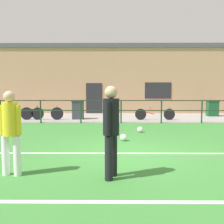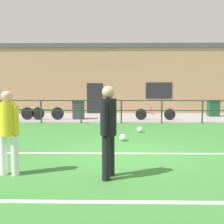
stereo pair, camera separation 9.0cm
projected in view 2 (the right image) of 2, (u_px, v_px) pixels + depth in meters
The scene contains 15 objects.
ground at pixel (126, 155), 6.63m from camera, with size 60.00×44.00×0.04m, color #387A33.
field_line_touchline at pixel (126, 153), 6.67m from camera, with size 36.00×0.11×0.00m, color white.
field_line_hash at pixel (133, 202), 3.79m from camera, with size 36.00×0.11×0.00m, color white.
pavement_strip at pixel (120, 117), 15.09m from camera, with size 48.00×5.00×0.02m, color gray.
perimeter_fence at pixel (121, 108), 12.53m from camera, with size 36.07×0.07×1.15m.
clubhouse_facade at pixel (120, 79), 18.55m from camera, with size 28.00×2.56×4.80m.
player_goalkeeper at pixel (108, 126), 4.74m from camera, with size 0.31×0.46×1.75m.
player_striker at pixel (8, 128), 4.92m from camera, with size 0.45×0.29×1.66m.
soccer_ball_match at pixel (123, 137), 8.28m from camera, with size 0.22×0.22×0.22m, color white.
soccer_ball_spare at pixel (140, 129), 9.91m from camera, with size 0.22×0.22×0.22m, color white.
bicycle_parked_0 at pixel (22, 113), 13.85m from camera, with size 2.40×0.04×0.76m.
bicycle_parked_2 at pixel (42, 113), 13.83m from camera, with size 2.34×0.04×0.77m.
bicycle_parked_3 at pixel (155, 114), 13.73m from camera, with size 2.16×0.04×0.71m.
trash_bin_0 at pixel (78, 110), 14.14m from camera, with size 0.63×0.54×1.02m.
trash_bin_1 at pixel (213, 108), 15.66m from camera, with size 0.67×0.57×0.96m.
Camera 2 is at (-0.26, -6.50, 1.69)m, focal length 40.63 mm.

